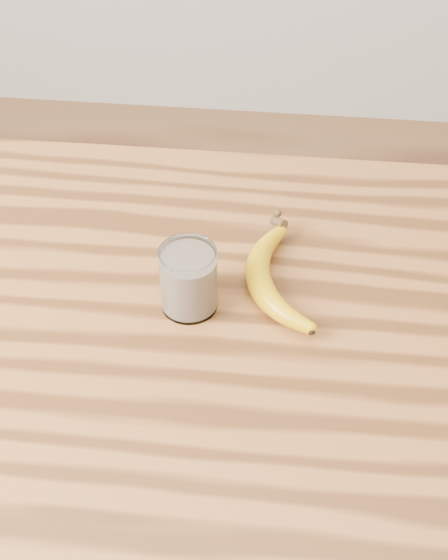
# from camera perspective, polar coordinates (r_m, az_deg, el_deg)

# --- Properties ---
(table) EXTENTS (1.20, 0.80, 0.90)m
(table) POSITION_cam_1_polar(r_m,az_deg,el_deg) (1.04, -5.52, -9.07)
(table) COLOR #955A28
(table) RESTS_ON ground
(smoothie_glass) EXTENTS (0.07, 0.07, 0.09)m
(smoothie_glass) POSITION_cam_1_polar(r_m,az_deg,el_deg) (0.94, -2.61, -0.01)
(smoothie_glass) COLOR white
(smoothie_glass) RESTS_ON table
(banana) EXTENTS (0.16, 0.28, 0.03)m
(banana) POSITION_cam_1_polar(r_m,az_deg,el_deg) (0.98, 2.51, -0.03)
(banana) COLOR #D5A009
(banana) RESTS_ON table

